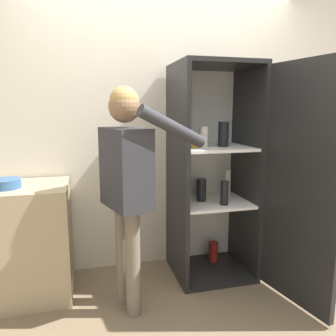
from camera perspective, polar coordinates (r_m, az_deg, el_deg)
name	(u,v)px	position (r m, az deg, el deg)	size (l,w,h in m)	color
ground_plane	(193,318)	(2.58, 4.38, -24.63)	(12.00, 12.00, 0.00)	#7A664C
wall_back	(161,131)	(3.07, -1.21, 6.51)	(7.00, 0.06, 2.55)	beige
refrigerator	(227,175)	(2.84, 10.29, -1.27)	(0.85, 1.29, 1.85)	black
person	(127,173)	(2.31, -7.14, -0.83)	(0.73, 0.54, 1.63)	#726656
counter	(20,242)	(2.87, -24.40, -11.64)	(0.77, 0.60, 0.90)	tan
bowl	(6,184)	(2.70, -26.44, -2.47)	(0.21, 0.21, 0.07)	#335B8E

